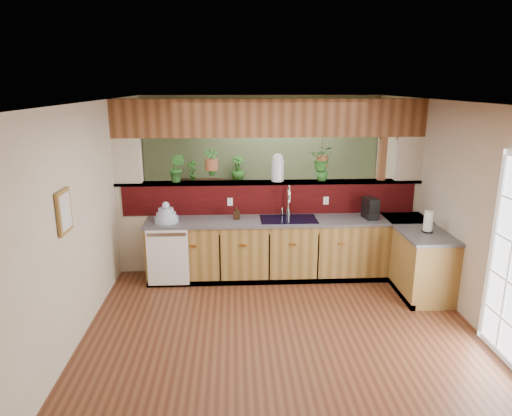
{
  "coord_description": "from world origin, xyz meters",
  "views": [
    {
      "loc": [
        -0.54,
        -5.36,
        2.81
      ],
      "look_at": [
        -0.24,
        0.7,
        1.15
      ],
      "focal_mm": 32.0,
      "sensor_mm": 36.0,
      "label": 1
    }
  ],
  "objects_px": {
    "faucet": "(288,200)",
    "shelving_console": "(216,206)",
    "soap_dispenser": "(237,213)",
    "coffee_maker": "(371,209)",
    "glass_jar": "(278,167)",
    "paper_towel": "(428,222)",
    "dish_stack": "(166,216)"
  },
  "relations": [
    {
      "from": "coffee_maker",
      "to": "faucet",
      "type": "bearing_deg",
      "value": 161.1
    },
    {
      "from": "dish_stack",
      "to": "coffee_maker",
      "type": "bearing_deg",
      "value": 0.49
    },
    {
      "from": "coffee_maker",
      "to": "glass_jar",
      "type": "relative_size",
      "value": 0.73
    },
    {
      "from": "faucet",
      "to": "paper_towel",
      "type": "height_order",
      "value": "faucet"
    },
    {
      "from": "soap_dispenser",
      "to": "shelving_console",
      "type": "bearing_deg",
      "value": 99.74
    },
    {
      "from": "soap_dispenser",
      "to": "paper_towel",
      "type": "bearing_deg",
      "value": -16.09
    },
    {
      "from": "dish_stack",
      "to": "coffee_maker",
      "type": "height_order",
      "value": "coffee_maker"
    },
    {
      "from": "dish_stack",
      "to": "glass_jar",
      "type": "height_order",
      "value": "glass_jar"
    },
    {
      "from": "dish_stack",
      "to": "shelving_console",
      "type": "height_order",
      "value": "dish_stack"
    },
    {
      "from": "shelving_console",
      "to": "dish_stack",
      "type": "bearing_deg",
      "value": -81.19
    },
    {
      "from": "coffee_maker",
      "to": "glass_jar",
      "type": "height_order",
      "value": "glass_jar"
    },
    {
      "from": "paper_towel",
      "to": "dish_stack",
      "type": "bearing_deg",
      "value": 169.8
    },
    {
      "from": "dish_stack",
      "to": "glass_jar",
      "type": "bearing_deg",
      "value": 14.68
    },
    {
      "from": "shelving_console",
      "to": "glass_jar",
      "type": "bearing_deg",
      "value": -38.34
    },
    {
      "from": "faucet",
      "to": "coffee_maker",
      "type": "bearing_deg",
      "value": -8.68
    },
    {
      "from": "shelving_console",
      "to": "coffee_maker",
      "type": "bearing_deg",
      "value": -20.82
    },
    {
      "from": "paper_towel",
      "to": "soap_dispenser",
      "type": "bearing_deg",
      "value": 163.91
    },
    {
      "from": "faucet",
      "to": "dish_stack",
      "type": "xyz_separation_m",
      "value": [
        -1.77,
        -0.21,
        -0.16
      ]
    },
    {
      "from": "paper_towel",
      "to": "shelving_console",
      "type": "bearing_deg",
      "value": 134.54
    },
    {
      "from": "soap_dispenser",
      "to": "paper_towel",
      "type": "distance_m",
      "value": 2.64
    },
    {
      "from": "coffee_maker",
      "to": "paper_towel",
      "type": "height_order",
      "value": "paper_towel"
    },
    {
      "from": "paper_towel",
      "to": "coffee_maker",
      "type": "bearing_deg",
      "value": 131.23
    },
    {
      "from": "glass_jar",
      "to": "shelving_console",
      "type": "distance_m",
      "value": 2.41
    },
    {
      "from": "dish_stack",
      "to": "shelving_console",
      "type": "xyz_separation_m",
      "value": [
        0.62,
        2.33,
        -0.49
      ]
    },
    {
      "from": "soap_dispenser",
      "to": "glass_jar",
      "type": "xyz_separation_m",
      "value": [
        0.62,
        0.33,
        0.6
      ]
    },
    {
      "from": "paper_towel",
      "to": "glass_jar",
      "type": "height_order",
      "value": "glass_jar"
    },
    {
      "from": "faucet",
      "to": "dish_stack",
      "type": "relative_size",
      "value": 1.39
    },
    {
      "from": "soap_dispenser",
      "to": "glass_jar",
      "type": "bearing_deg",
      "value": 28.04
    },
    {
      "from": "faucet",
      "to": "soap_dispenser",
      "type": "distance_m",
      "value": 0.79
    },
    {
      "from": "faucet",
      "to": "shelving_console",
      "type": "relative_size",
      "value": 0.31
    },
    {
      "from": "dish_stack",
      "to": "coffee_maker",
      "type": "xyz_separation_m",
      "value": [
        2.96,
        0.03,
        0.05
      ]
    },
    {
      "from": "soap_dispenser",
      "to": "dish_stack",
      "type": "bearing_deg",
      "value": -174.63
    }
  ]
}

